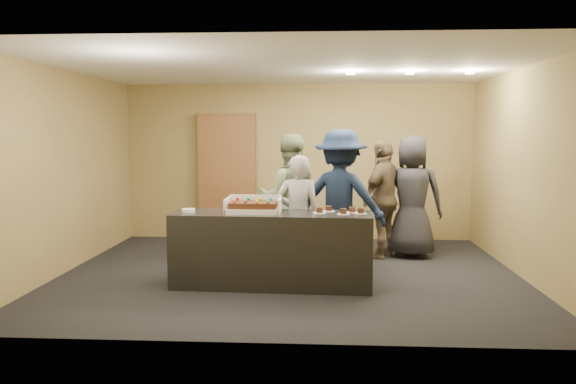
% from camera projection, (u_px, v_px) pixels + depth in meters
% --- Properties ---
extents(room, '(6.04, 6.00, 2.70)m').
position_uv_depth(room, '(290.00, 172.00, 7.31)').
color(room, black).
rests_on(room, ground).
extents(serving_counter, '(2.42, 0.79, 0.90)m').
position_uv_depth(serving_counter, '(272.00, 249.00, 6.82)').
color(serving_counter, black).
rests_on(serving_counter, floor).
extents(storage_cabinet, '(1.00, 0.15, 2.20)m').
position_uv_depth(storage_cabinet, '(227.00, 177.00, 9.81)').
color(storage_cabinet, brown).
rests_on(storage_cabinet, floor).
extents(cake_box, '(0.66, 0.45, 0.19)m').
position_uv_depth(cake_box, '(254.00, 209.00, 6.80)').
color(cake_box, white).
rests_on(cake_box, serving_counter).
extents(sheet_cake, '(0.56, 0.39, 0.11)m').
position_uv_depth(sheet_cake, '(253.00, 205.00, 6.77)').
color(sheet_cake, '#3A1E0D').
rests_on(sheet_cake, cake_box).
extents(plate_stack, '(0.16, 0.16, 0.04)m').
position_uv_depth(plate_stack, '(188.00, 210.00, 6.83)').
color(plate_stack, white).
rests_on(plate_stack, serving_counter).
extents(slice_a, '(0.15, 0.15, 0.07)m').
position_uv_depth(slice_a, '(320.00, 211.00, 6.71)').
color(slice_a, white).
rests_on(slice_a, serving_counter).
extents(slice_b, '(0.15, 0.15, 0.07)m').
position_uv_depth(slice_b, '(329.00, 210.00, 6.88)').
color(slice_b, white).
rests_on(slice_b, serving_counter).
extents(slice_c, '(0.15, 0.15, 0.07)m').
position_uv_depth(slice_c, '(343.00, 212.00, 6.62)').
color(slice_c, white).
rests_on(slice_c, serving_counter).
extents(slice_d, '(0.15, 0.15, 0.07)m').
position_uv_depth(slice_d, '(352.00, 211.00, 6.77)').
color(slice_d, white).
rests_on(slice_d, serving_counter).
extents(slice_e, '(0.15, 0.15, 0.07)m').
position_uv_depth(slice_e, '(361.00, 212.00, 6.68)').
color(slice_e, white).
rests_on(slice_e, serving_counter).
extents(person_server_grey, '(0.59, 0.39, 1.58)m').
position_uv_depth(person_server_grey, '(298.00, 216.00, 7.25)').
color(person_server_grey, '#A8A7AD').
rests_on(person_server_grey, floor).
extents(person_sage_man, '(1.00, 0.83, 1.85)m').
position_uv_depth(person_sage_man, '(289.00, 199.00, 8.04)').
color(person_sage_man, gray).
rests_on(person_sage_man, floor).
extents(person_navy_man, '(1.37, 1.00, 1.91)m').
position_uv_depth(person_navy_man, '(340.00, 200.00, 7.64)').
color(person_navy_man, '#131F38').
rests_on(person_navy_man, floor).
extents(person_brown_extra, '(0.97, 1.08, 1.76)m').
position_uv_depth(person_brown_extra, '(384.00, 199.00, 8.36)').
color(person_brown_extra, brown).
rests_on(person_brown_extra, floor).
extents(person_dark_suit, '(0.99, 0.74, 1.83)m').
position_uv_depth(person_dark_suit, '(412.00, 196.00, 8.38)').
color(person_dark_suit, '#26252A').
rests_on(person_dark_suit, floor).
extents(ceiling_spotlights, '(1.72, 0.12, 0.03)m').
position_uv_depth(ceiling_spotlights, '(410.00, 73.00, 7.58)').
color(ceiling_spotlights, '#FFEAC6').
rests_on(ceiling_spotlights, ceiling).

